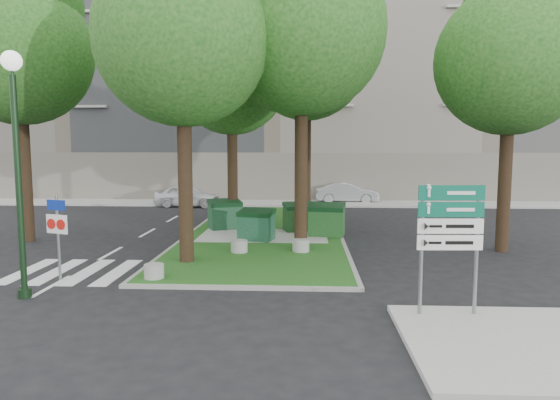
# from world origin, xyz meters

# --- Properties ---
(ground) EXTENTS (120.00, 120.00, 0.00)m
(ground) POSITION_xyz_m (0.00, 0.00, 0.00)
(ground) COLOR black
(ground) RESTS_ON ground
(median_island) EXTENTS (6.00, 16.00, 0.12)m
(median_island) POSITION_xyz_m (0.50, 8.00, 0.06)
(median_island) COLOR #1A4C15
(median_island) RESTS_ON ground
(median_kerb) EXTENTS (6.30, 16.30, 0.10)m
(median_kerb) POSITION_xyz_m (0.50, 8.00, 0.05)
(median_kerb) COLOR gray
(median_kerb) RESTS_ON ground
(sidewalk_corner) EXTENTS (5.00, 4.00, 0.12)m
(sidewalk_corner) POSITION_xyz_m (6.50, -3.50, 0.06)
(sidewalk_corner) COLOR #999993
(sidewalk_corner) RESTS_ON ground
(building_sidewalk) EXTENTS (42.00, 3.00, 0.12)m
(building_sidewalk) POSITION_xyz_m (0.00, 18.50, 0.06)
(building_sidewalk) COLOR #999993
(building_sidewalk) RESTS_ON ground
(zebra_crossing) EXTENTS (5.00, 3.00, 0.01)m
(zebra_crossing) POSITION_xyz_m (-3.75, 1.50, 0.01)
(zebra_crossing) COLOR silver
(zebra_crossing) RESTS_ON ground
(apartment_building) EXTENTS (41.00, 12.00, 16.00)m
(apartment_building) POSITION_xyz_m (0.00, 26.00, 8.00)
(apartment_building) COLOR #C1B791
(apartment_building) RESTS_ON ground
(tree_median_near_left) EXTENTS (5.20, 5.20, 10.53)m
(tree_median_near_left) POSITION_xyz_m (-1.41, 2.56, 7.32)
(tree_median_near_left) COLOR black
(tree_median_near_left) RESTS_ON ground
(tree_median_near_right) EXTENTS (5.60, 5.60, 11.46)m
(tree_median_near_right) POSITION_xyz_m (2.09, 4.56, 7.99)
(tree_median_near_right) COLOR black
(tree_median_near_right) RESTS_ON ground
(tree_median_mid) EXTENTS (4.80, 4.80, 9.99)m
(tree_median_mid) POSITION_xyz_m (-0.91, 9.06, 6.98)
(tree_median_mid) COLOR black
(tree_median_mid) RESTS_ON ground
(tree_median_far) EXTENTS (5.80, 5.80, 11.93)m
(tree_median_far) POSITION_xyz_m (2.29, 12.06, 8.32)
(tree_median_far) COLOR black
(tree_median_far) RESTS_ON ground
(tree_street_left) EXTENTS (5.40, 5.40, 11.00)m
(tree_street_left) POSITION_xyz_m (-8.41, 6.06, 7.65)
(tree_street_left) COLOR black
(tree_street_left) RESTS_ON ground
(tree_street_right) EXTENTS (5.00, 5.00, 10.06)m
(tree_street_right) POSITION_xyz_m (9.09, 5.06, 6.98)
(tree_street_right) COLOR black
(tree_street_right) RESTS_ON ground
(dumpster_a) EXTENTS (1.63, 1.41, 1.27)m
(dumpster_a) POSITION_xyz_m (-1.28, 8.54, 0.73)
(dumpster_a) COLOR #103B1F
(dumpster_a) RESTS_ON median_island
(dumpster_b) EXTENTS (1.47, 1.20, 1.19)m
(dumpster_b) POSITION_xyz_m (0.32, 6.02, 0.69)
(dumpster_b) COLOR #134128
(dumpster_b) RESTS_ON median_island
(dumpster_c) EXTENTS (1.49, 1.22, 1.20)m
(dumpster_c) POSITION_xyz_m (1.92, 8.15, 0.70)
(dumpster_c) COLOR #113911
(dumpster_c) RESTS_ON median_island
(dumpster_d) EXTENTS (1.56, 1.22, 1.30)m
(dumpster_d) POSITION_xyz_m (3.00, 7.10, 0.74)
(dumpster_d) COLOR #144316
(dumpster_d) RESTS_ON median_island
(bollard_left) EXTENTS (0.53, 0.53, 0.38)m
(bollard_left) POSITION_xyz_m (-1.92, 0.50, 0.31)
(bollard_left) COLOR gray
(bollard_left) RESTS_ON median_island
(bollard_right) EXTENTS (0.57, 0.57, 0.41)m
(bollard_right) POSITION_xyz_m (2.01, 4.09, 0.32)
(bollard_right) COLOR gray
(bollard_right) RESTS_ON median_island
(bollard_mid) EXTENTS (0.56, 0.56, 0.40)m
(bollard_mid) POSITION_xyz_m (-0.05, 3.88, 0.32)
(bollard_mid) COLOR gray
(bollard_mid) RESTS_ON median_island
(litter_bin) EXTENTS (0.41, 0.41, 0.71)m
(litter_bin) POSITION_xyz_m (2.30, 9.81, 0.47)
(litter_bin) COLOR gold
(litter_bin) RESTS_ON median_island
(street_lamp) EXTENTS (0.47, 0.47, 5.86)m
(street_lamp) POSITION_xyz_m (-4.65, -0.99, 3.68)
(street_lamp) COLOR black
(street_lamp) RESTS_ON ground
(traffic_sign_pole) EXTENTS (0.68, 0.26, 2.36)m
(traffic_sign_pole) POSITION_xyz_m (-4.58, 0.62, 1.51)
(traffic_sign_pole) COLOR slate
(traffic_sign_pole) RESTS_ON ground
(directional_sign) EXTENTS (1.37, 0.14, 2.74)m
(directional_sign) POSITION_xyz_m (5.17, -2.00, 1.94)
(directional_sign) COLOR slate
(directional_sign) RESTS_ON sidewalk_corner
(car_white) EXTENTS (4.06, 1.95, 1.34)m
(car_white) POSITION_xyz_m (-4.89, 17.01, 0.67)
(car_white) COLOR silver
(car_white) RESTS_ON ground
(car_silver) EXTENTS (4.04, 1.62, 1.31)m
(car_silver) POSITION_xyz_m (4.87, 19.50, 0.65)
(car_silver) COLOR #9B9DA2
(car_silver) RESTS_ON ground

